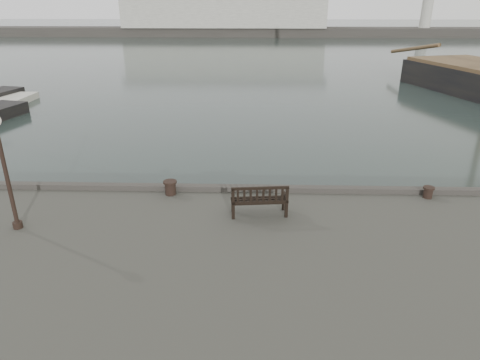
{
  "coord_description": "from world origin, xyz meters",
  "views": [
    {
      "loc": [
        -0.98,
        -13.29,
        7.44
      ],
      "look_at": [
        -1.39,
        -0.5,
        2.1
      ],
      "focal_mm": 32.0,
      "sensor_mm": 36.0,
      "label": 1
    }
  ],
  "objects_px": {
    "bollard_left": "(170,188)",
    "bench": "(259,205)",
    "lamp_post": "(2,155)",
    "bollard_right": "(428,192)"
  },
  "relations": [
    {
      "from": "bench",
      "to": "lamp_post",
      "type": "bearing_deg",
      "value": -177.47
    },
    {
      "from": "bench",
      "to": "bollard_left",
      "type": "xyz_separation_m",
      "value": [
        -2.91,
        1.38,
        -0.07
      ]
    },
    {
      "from": "bollard_left",
      "to": "lamp_post",
      "type": "distance_m",
      "value": 4.96
    },
    {
      "from": "bollard_left",
      "to": "lamp_post",
      "type": "xyz_separation_m",
      "value": [
        -3.89,
        -2.4,
        1.92
      ]
    },
    {
      "from": "lamp_post",
      "to": "bollard_right",
      "type": "bearing_deg",
      "value": 11.07
    },
    {
      "from": "bench",
      "to": "lamp_post",
      "type": "xyz_separation_m",
      "value": [
        -6.79,
        -1.02,
        1.85
      ]
    },
    {
      "from": "bollard_left",
      "to": "bollard_right",
      "type": "relative_size",
      "value": 1.25
    },
    {
      "from": "bollard_right",
      "to": "bench",
      "type": "bearing_deg",
      "value": -165.89
    },
    {
      "from": "bollard_right",
      "to": "lamp_post",
      "type": "relative_size",
      "value": 0.11
    },
    {
      "from": "bollard_left",
      "to": "bench",
      "type": "bearing_deg",
      "value": -25.4
    }
  ]
}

